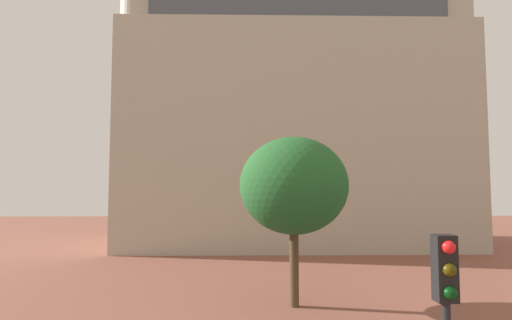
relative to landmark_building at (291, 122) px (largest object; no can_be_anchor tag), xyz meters
The scene contains 2 objects.
landmark_building is the anchor object (origin of this frame).
tree_curb_far 19.99m from the landmark_building, 95.98° to the right, with size 4.56×4.56×7.05m.
Camera 1 is at (-0.55, -1.56, 4.88)m, focal length 28.48 mm.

